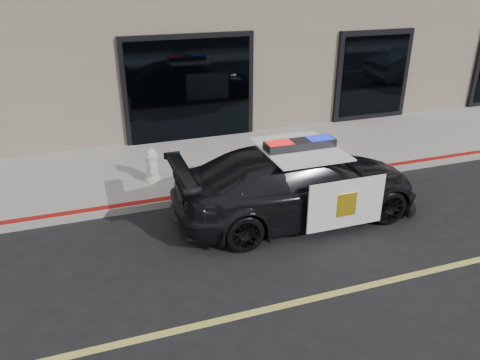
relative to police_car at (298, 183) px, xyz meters
name	(u,v)px	position (x,y,z in m)	size (l,w,h in m)	color
ground	(366,286)	(0.06, -2.34, -0.70)	(120.00, 120.00, 0.00)	black
sidewalk_n	(248,158)	(0.06, 2.91, -0.62)	(60.00, 3.50, 0.15)	gray
police_car	(298,183)	(0.00, 0.00, 0.00)	(2.16, 4.73, 1.55)	black
fire_hydrant	(152,165)	(-2.39, 2.19, -0.19)	(0.34, 0.47, 0.75)	silver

